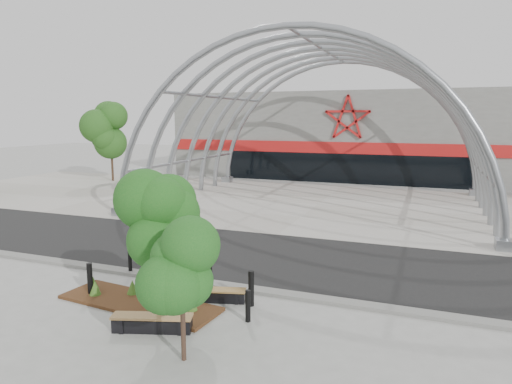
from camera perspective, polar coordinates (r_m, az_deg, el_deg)
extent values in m
plane|color=gray|center=(16.22, -5.15, -11.27)|extent=(140.00, 140.00, 0.00)
cube|color=black|center=(19.25, -0.54, -7.86)|extent=(140.00, 7.00, 0.02)
cube|color=#A8A297|center=(30.42, 7.75, -1.54)|extent=(60.00, 17.00, 0.04)
cube|color=slate|center=(15.99, -5.55, -11.35)|extent=(60.00, 0.50, 0.12)
cube|color=slate|center=(47.62, 12.86, 7.02)|extent=(34.00, 15.00, 8.00)
cube|color=black|center=(40.47, 11.22, 2.88)|extent=(22.00, 0.25, 2.60)
cube|color=red|center=(40.32, 11.30, 5.43)|extent=(34.00, 0.30, 1.00)
torus|color=gray|center=(23.34, 3.52, -4.83)|extent=(20.36, 0.36, 20.36)
torus|color=gray|center=(25.67, 5.19, -3.54)|extent=(20.36, 0.36, 20.36)
torus|color=gray|center=(28.04, 6.58, -2.48)|extent=(20.36, 0.36, 20.36)
torus|color=gray|center=(30.42, 7.75, -1.57)|extent=(20.36, 0.36, 20.36)
torus|color=gray|center=(32.82, 8.75, -0.80)|extent=(20.36, 0.36, 20.36)
torus|color=gray|center=(35.24, 9.62, -0.13)|extent=(20.36, 0.36, 20.36)
torus|color=gray|center=(37.66, 10.37, 0.45)|extent=(20.36, 0.36, 20.36)
cylinder|color=gray|center=(29.43, 26.51, 2.27)|extent=(0.20, 15.00, 0.20)
cylinder|color=gray|center=(29.15, 22.00, 11.35)|extent=(0.20, 15.00, 0.20)
cylinder|color=gray|center=(30.20, 8.19, 17.41)|extent=(0.20, 15.00, 0.20)
cylinder|color=gray|center=(32.25, -4.55, 11.72)|extent=(0.20, 15.00, 0.20)
cylinder|color=gray|center=(33.55, -8.45, 3.89)|extent=(0.20, 15.00, 0.20)
cube|color=gray|center=(27.87, -16.51, -2.35)|extent=(0.80, 0.80, 0.50)
cube|color=gray|center=(40.62, -3.62, 1.57)|extent=(0.80, 0.80, 0.50)
cube|color=gray|center=(22.53, 28.72, -5.84)|extent=(0.80, 0.80, 0.50)
cube|color=gray|center=(37.16, 25.71, -0.05)|extent=(0.80, 0.80, 0.50)
cube|color=#3C2211|center=(14.88, -14.43, -13.26)|extent=(5.37, 2.13, 0.10)
cone|color=#437125|center=(15.70, -19.48, -11.21)|extent=(0.36, 0.36, 0.45)
cone|color=#437125|center=(14.93, -13.40, -12.00)|extent=(0.36, 0.36, 0.45)
cone|color=#437125|center=(14.02, -12.43, -13.41)|extent=(0.36, 0.36, 0.45)
cone|color=#437125|center=(15.44, -15.19, -11.35)|extent=(0.36, 0.36, 0.45)
cone|color=#437125|center=(13.87, -8.10, -13.52)|extent=(0.36, 0.36, 0.45)
cone|color=#437125|center=(16.17, -19.70, -10.62)|extent=(0.36, 0.36, 0.45)
cylinder|color=black|center=(13.05, -11.99, -11.56)|extent=(0.14, 0.14, 2.17)
ellipsoid|color=#0E4B12|center=(12.49, -12.29, -3.08)|extent=(1.86, 1.86, 2.36)
cylinder|color=#2F1E18|center=(11.26, -9.10, -16.13)|extent=(0.11, 0.11, 1.74)
ellipsoid|color=#104C16|center=(10.68, -9.32, -8.45)|extent=(1.44, 1.44, 1.90)
cube|color=black|center=(13.06, -12.83, -15.88)|extent=(2.13, 1.03, 0.36)
cube|color=black|center=(13.27, -16.25, -15.45)|extent=(0.26, 0.48, 0.42)
cube|color=black|center=(12.86, -9.30, -16.02)|extent=(0.26, 0.48, 0.42)
cube|color=#9A7043|center=(12.96, -12.87, -14.91)|extent=(2.21, 1.12, 0.06)
cube|color=black|center=(14.66, -5.20, -12.87)|extent=(1.93, 0.86, 0.32)
cube|color=black|center=(14.80, -7.99, -12.60)|extent=(0.22, 0.43, 0.38)
cube|color=black|center=(14.55, -2.36, -12.90)|extent=(0.22, 0.43, 0.38)
cube|color=olive|center=(14.58, -5.21, -12.07)|extent=(2.00, 0.94, 0.06)
cylinder|color=black|center=(17.53, -15.46, -8.49)|extent=(0.14, 0.14, 0.87)
cylinder|color=black|center=(15.81, -20.04, -10.26)|extent=(0.17, 0.17, 1.09)
cylinder|color=black|center=(15.12, -5.79, -10.85)|extent=(0.16, 0.16, 0.98)
cylinder|color=black|center=(14.15, -0.61, -11.96)|extent=(0.18, 0.18, 1.11)
cylinder|color=black|center=(13.18, -1.02, -14.05)|extent=(0.15, 0.15, 0.92)
cylinder|color=black|center=(43.14, -17.54, 3.48)|extent=(0.20, 0.20, 3.30)
ellipsoid|color=#1D4915|center=(42.96, -17.74, 7.47)|extent=(3.00, 3.00, 3.60)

